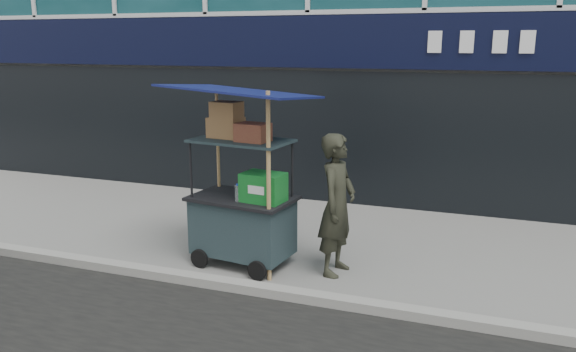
% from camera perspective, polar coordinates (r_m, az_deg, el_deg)
% --- Properties ---
extents(ground, '(80.00, 80.00, 0.00)m').
position_cam_1_polar(ground, '(7.22, -7.72, -10.33)').
color(ground, slate).
rests_on(ground, ground).
extents(curb, '(80.00, 0.18, 0.12)m').
position_cam_1_polar(curb, '(7.04, -8.49, -10.49)').
color(curb, gray).
rests_on(curb, ground).
extents(vendor_cart, '(1.92, 1.48, 2.40)m').
position_cam_1_polar(vendor_cart, '(7.37, -4.57, -2.80)').
color(vendor_cart, '#1B2C2E').
rests_on(vendor_cart, ground).
extents(vendor_man, '(0.52, 0.71, 1.81)m').
position_cam_1_polar(vendor_man, '(7.09, 5.02, -2.93)').
color(vendor_man, '#27291E').
rests_on(vendor_man, ground).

